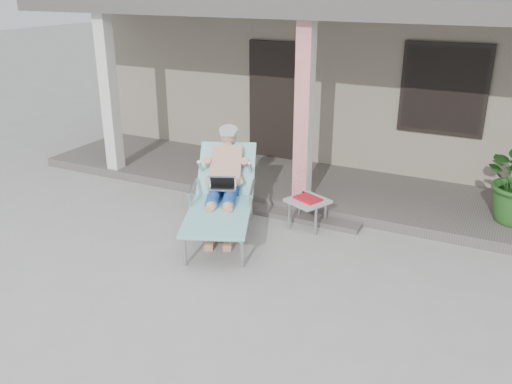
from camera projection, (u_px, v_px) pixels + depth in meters
The scene contains 7 objects.
ground at pixel (232, 276), 6.35m from camera, with size 60.00×60.00×0.00m, color #9E9E99.
house at pixel (382, 61), 11.16m from camera, with size 10.40×5.40×3.30m.
porch_deck at pixel (320, 188), 8.83m from camera, with size 10.00×2.00×0.15m, color #605B56.
porch_overhang at pixel (327, 13), 7.79m from camera, with size 10.00×2.30×2.85m.
porch_step at pixel (293, 216), 7.88m from camera, with size 2.00×0.30×0.07m, color #605B56.
lounger at pixel (223, 172), 7.23m from camera, with size 1.52×2.19×1.38m.
side_table at pixel (308, 202), 7.48m from camera, with size 0.65×0.65×0.44m.
Camera 1 is at (2.71, -4.85, 3.24)m, focal length 38.00 mm.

